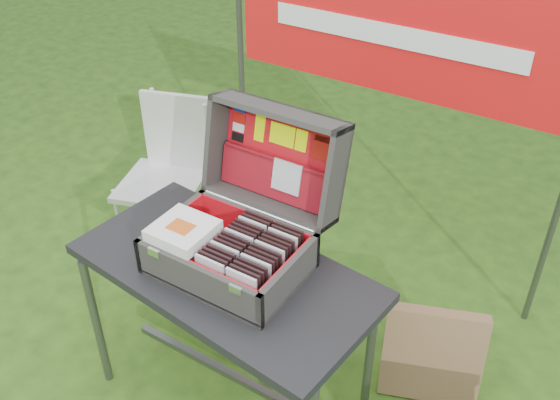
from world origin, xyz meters
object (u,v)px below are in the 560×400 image
Objects in this scene: table at (229,336)px; chair at (161,186)px; suitcase at (236,205)px; cardboard_box at (432,355)px.

chair reaches higher than table.
table is at bearing -104.72° from suitcase.
table is 0.63m from suitcase.
chair is 1.61m from cardboard_box.
cardboard_box is at bearing -22.81° from chair.
cardboard_box is at bearing 30.57° from suitcase.
table is 0.87m from cardboard_box.
suitcase is at bearing -49.15° from chair.
cardboard_box is (1.59, -0.12, -0.23)m from chair.
suitcase is at bearing -170.07° from cardboard_box.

